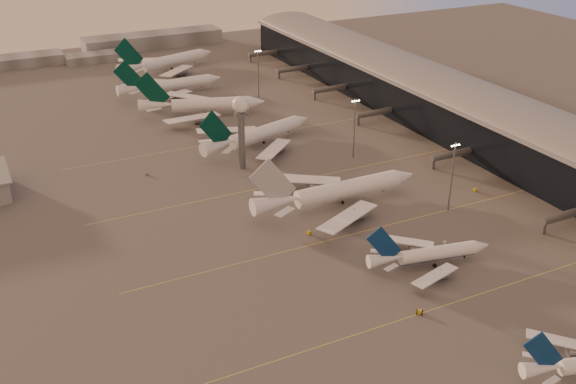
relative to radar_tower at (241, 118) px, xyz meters
name	(u,v)px	position (x,y,z in m)	size (l,w,h in m)	color
ground	(412,346)	(-5.00, -120.00, -20.95)	(700.00, 700.00, 0.00)	#5B5858
taxiway_markings	(386,224)	(25.00, -64.00, -20.94)	(180.00, 185.25, 0.02)	#DEC94E
terminal	(467,112)	(102.88, -9.91, -10.43)	(57.00, 362.00, 23.04)	black
radar_tower	(241,118)	(0.00, 0.00, 0.00)	(6.40, 6.40, 31.10)	slate
mast_b	(452,174)	(50.00, -65.00, -7.21)	(3.60, 0.56, 25.00)	slate
mast_c	(354,126)	(45.00, -10.00, -7.21)	(3.60, 0.56, 25.00)	slate
mast_d	(258,71)	(43.00, 80.00, -7.21)	(3.60, 0.56, 25.00)	slate
distant_horizon	(113,47)	(-2.38, 205.14, -17.06)	(165.00, 37.50, 9.00)	slate
narrowbody_mid	(429,256)	(21.64, -91.28, -17.77)	(39.82, 31.50, 15.69)	white
widebody_white	(337,195)	(17.13, -44.69, -16.98)	(65.06, 52.15, 22.90)	white
greentail_a	(259,137)	(15.60, 19.00, -17.14)	(57.65, 45.87, 21.57)	white
greentail_b	(203,107)	(7.72, 66.69, -17.04)	(58.82, 46.75, 22.14)	white
greentail_c	(171,87)	(4.35, 105.49, -17.28)	(57.28, 46.24, 20.80)	white
greentail_d	(168,64)	(15.88, 148.67, -16.75)	(63.39, 50.40, 23.80)	white
gsv_tug_mid	(420,312)	(4.64, -109.94, -20.41)	(4.21, 4.10, 1.05)	gold
gsv_truck_b	(446,241)	(34.14, -83.48, -19.81)	(5.87, 4.12, 2.24)	silver
gsv_truck_c	(310,231)	(-1.17, -58.66, -19.68)	(6.56, 4.16, 2.49)	gold
gsv_catering_b	(476,186)	(68.59, -57.54, -18.76)	(5.71, 3.39, 4.38)	gold
gsv_truck_d	(147,172)	(-35.76, 10.51, -19.93)	(3.62, 5.26, 2.01)	slate
gsv_tug_hangar	(281,122)	(35.92, 39.57, -20.47)	(3.82, 3.35, 0.94)	gold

